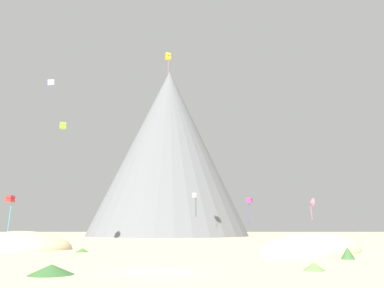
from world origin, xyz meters
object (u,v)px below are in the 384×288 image
at_px(bush_scatter_east, 82,250).
at_px(bush_far_left, 348,253).
at_px(kite_yellow_high, 168,57).
at_px(kite_white_low, 195,196).
at_px(kite_magenta_low, 249,201).
at_px(kite_red_low, 10,200).
at_px(bush_mid_center, 51,270).
at_px(bush_far_right, 314,267).
at_px(rock_massif, 167,154).
at_px(kite_lime_mid, 63,126).
at_px(kite_indigo_mid, 51,82).
at_px(kite_rainbow_low, 311,202).

distance_m(bush_scatter_east, bush_far_left, 26.71).
height_order(kite_yellow_high, kite_white_low, kite_yellow_high).
bearing_deg(kite_yellow_high, bush_scatter_east, -24.79).
bearing_deg(bush_far_left, kite_magenta_low, 94.95).
relative_size(kite_red_low, kite_white_low, 1.05).
bearing_deg(kite_yellow_high, bush_mid_center, -15.72).
xyz_separation_m(bush_far_right, rock_massif, (-16.50, 98.07, 25.09)).
distance_m(bush_mid_center, kite_lime_mid, 64.43).
bearing_deg(bush_scatter_east, bush_far_left, -20.60).
xyz_separation_m(kite_indigo_mid, kite_white_low, (18.56, 27.88, -12.59)).
xyz_separation_m(kite_indigo_mid, kite_rainbow_low, (35.30, 8.61, -15.00)).
bearing_deg(kite_magenta_low, bush_scatter_east, 170.84).
bearing_deg(kite_magenta_low, kite_yellow_high, 105.04).
bearing_deg(kite_magenta_low, kite_rainbow_low, -125.37).
distance_m(bush_scatter_east, kite_lime_mid, 45.68).
relative_size(rock_massif, kite_yellow_high, 10.96).
bearing_deg(kite_lime_mid, kite_indigo_mid, 176.70).
relative_size(bush_mid_center, bush_far_left, 2.19).
xyz_separation_m(bush_far_left, kite_rainbow_low, (3.71, 22.70, 5.60)).
bearing_deg(bush_far_right, kite_red_low, 140.76).
distance_m(bush_scatter_east, kite_white_low, 35.68).
height_order(bush_scatter_east, kite_rainbow_low, kite_rainbow_low).
bearing_deg(kite_indigo_mid, bush_far_left, -167.13).
bearing_deg(bush_far_left, kite_white_low, 107.24).
relative_size(bush_scatter_east, rock_massif, 0.03).
height_order(bush_far_left, kite_lime_mid, kite_lime_mid).
bearing_deg(bush_far_right, kite_magenta_low, 87.27).
xyz_separation_m(bush_far_left, kite_lime_mid, (-40.59, 45.54, 22.91)).
bearing_deg(bush_scatter_east, kite_lime_mid, 113.33).
height_order(bush_far_right, kite_rainbow_low, kite_rainbow_low).
height_order(kite_rainbow_low, kite_white_low, kite_white_low).
distance_m(bush_scatter_east, bush_mid_center, 21.09).
height_order(bush_scatter_east, bush_mid_center, bush_mid_center).
height_order(bush_mid_center, kite_red_low, kite_red_low).
distance_m(bush_far_left, kite_red_low, 40.70).
distance_m(bush_far_right, kite_red_low, 40.84).
relative_size(bush_far_left, kite_indigo_mid, 1.20).
distance_m(bush_far_right, kite_indigo_mid, 40.61).
xyz_separation_m(kite_yellow_high, kite_lime_mid, (-22.15, 4.62, -13.26)).
bearing_deg(kite_red_low, rock_massif, -86.53).
bearing_deg(kite_yellow_high, kite_rainbow_low, 37.55).
xyz_separation_m(bush_far_right, kite_yellow_high, (-13.03, 49.83, 36.42)).
bearing_deg(kite_rainbow_low, bush_mid_center, -46.15).
bearing_deg(bush_mid_center, kite_indigo_mid, 112.83).
bearing_deg(bush_scatter_east, rock_massif, 87.78).
relative_size(kite_magenta_low, kite_rainbow_low, 1.59).
xyz_separation_m(kite_lime_mid, kite_rainbow_low, (44.30, -22.83, -17.31)).
relative_size(bush_far_left, rock_massif, 0.02).
relative_size(kite_indigo_mid, kite_rainbow_low, 0.32).
bearing_deg(kite_rainbow_low, rock_massif, -169.15).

